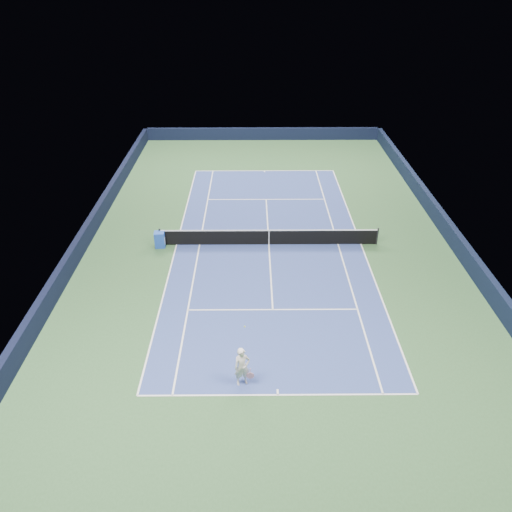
{
  "coord_description": "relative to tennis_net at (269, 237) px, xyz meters",
  "views": [
    {
      "loc": [
        -0.96,
        -25.74,
        14.67
      ],
      "look_at": [
        -0.79,
        -3.0,
        1.0
      ],
      "focal_mm": 35.0,
      "sensor_mm": 36.0,
      "label": 1
    }
  ],
  "objects": [
    {
      "name": "sponsor_cube",
      "position": [
        -6.4,
        -0.21,
        -0.03
      ],
      "size": [
        0.64,
        0.58,
        0.96
      ],
      "color": "#1D46B3",
      "rests_on": "ground"
    },
    {
      "name": "sideline_singles_left",
      "position": [
        -4.12,
        0.0,
        -0.5
      ],
      "size": [
        0.08,
        23.77,
        0.0
      ],
      "primitive_type": "cube",
      "color": "white",
      "rests_on": "ground"
    },
    {
      "name": "baseline_far",
      "position": [
        0.0,
        11.88,
        -0.5
      ],
      "size": [
        10.97,
        0.08,
        0.0
      ],
      "primitive_type": "cube",
      "color": "white",
      "rests_on": "ground"
    },
    {
      "name": "sideline_doubles_left",
      "position": [
        -5.49,
        0.0,
        -0.5
      ],
      "size": [
        0.08,
        23.77,
        0.0
      ],
      "primitive_type": "cube",
      "color": "white",
      "rests_on": "ground"
    },
    {
      "name": "center_mark_near",
      "position": [
        0.0,
        -11.73,
        -0.5
      ],
      "size": [
        0.08,
        0.3,
        0.0
      ],
      "primitive_type": "cube",
      "color": "white",
      "rests_on": "ground"
    },
    {
      "name": "court_surface",
      "position": [
        0.0,
        0.0,
        -0.5
      ],
      "size": [
        10.97,
        23.77,
        0.01
      ],
      "primitive_type": "cube",
      "color": "navy",
      "rests_on": "ground"
    },
    {
      "name": "service_line_near",
      "position": [
        0.0,
        -6.4,
        -0.5
      ],
      "size": [
        8.23,
        0.08,
        0.0
      ],
      "primitive_type": "cube",
      "color": "white",
      "rests_on": "ground"
    },
    {
      "name": "tennis_net",
      "position": [
        0.0,
        0.0,
        0.0
      ],
      "size": [
        12.9,
        0.1,
        1.07
      ],
      "color": "black",
      "rests_on": "ground"
    },
    {
      "name": "ground",
      "position": [
        0.0,
        0.0,
        -0.5
      ],
      "size": [
        40.0,
        40.0,
        0.0
      ],
      "primitive_type": "plane",
      "color": "#2D502C",
      "rests_on": "ground"
    },
    {
      "name": "tennis_player",
      "position": [
        -1.39,
        -11.24,
        0.37
      ],
      "size": [
        0.84,
        1.33,
        2.11
      ],
      "color": "silver",
      "rests_on": "ground"
    },
    {
      "name": "center_service_line",
      "position": [
        0.0,
        0.0,
        -0.5
      ],
      "size": [
        0.08,
        12.8,
        0.0
      ],
      "primitive_type": "cube",
      "color": "white",
      "rests_on": "ground"
    },
    {
      "name": "sideline_singles_right",
      "position": [
        4.12,
        0.0,
        -0.5
      ],
      "size": [
        0.08,
        23.77,
        0.0
      ],
      "primitive_type": "cube",
      "color": "white",
      "rests_on": "ground"
    },
    {
      "name": "baseline_near",
      "position": [
        0.0,
        -11.88,
        -0.5
      ],
      "size": [
        10.97,
        0.08,
        0.0
      ],
      "primitive_type": "cube",
      "color": "white",
      "rests_on": "ground"
    },
    {
      "name": "center_mark_far",
      "position": [
        0.0,
        11.73,
        -0.5
      ],
      "size": [
        0.08,
        0.3,
        0.0
      ],
      "primitive_type": "cube",
      "color": "white",
      "rests_on": "ground"
    },
    {
      "name": "service_line_far",
      "position": [
        0.0,
        6.4,
        -0.5
      ],
      "size": [
        8.23,
        0.08,
        0.0
      ],
      "primitive_type": "cube",
      "color": "white",
      "rests_on": "ground"
    },
    {
      "name": "wall_left",
      "position": [
        -10.82,
        0.0,
        0.05
      ],
      "size": [
        0.35,
        40.0,
        1.1
      ],
      "primitive_type": "cube",
      "color": "black",
      "rests_on": "ground"
    },
    {
      "name": "wall_right",
      "position": [
        10.82,
        0.0,
        0.05
      ],
      "size": [
        0.35,
        40.0,
        1.1
      ],
      "primitive_type": "cube",
      "color": "black",
      "rests_on": "ground"
    },
    {
      "name": "wall_far",
      "position": [
        0.0,
        19.82,
        0.05
      ],
      "size": [
        22.0,
        0.35,
        1.1
      ],
      "primitive_type": "cube",
      "color": "black",
      "rests_on": "ground"
    },
    {
      "name": "sideline_doubles_right",
      "position": [
        5.49,
        0.0,
        -0.5
      ],
      "size": [
        0.08,
        23.77,
        0.0
      ],
      "primitive_type": "cube",
      "color": "white",
      "rests_on": "ground"
    }
  ]
}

